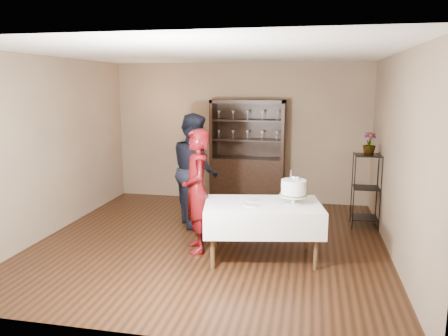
{
  "coord_description": "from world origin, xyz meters",
  "views": [
    {
      "loc": [
        1.41,
        -5.94,
        2.27
      ],
      "look_at": [
        0.18,
        0.1,
        1.1
      ],
      "focal_mm": 35.0,
      "sensor_mm": 36.0,
      "label": 1
    }
  ],
  "objects_px": {
    "china_hutch": "(248,170)",
    "man": "(195,169)",
    "plant_etagere": "(366,188)",
    "woman": "(197,191)",
    "potted_plant": "(369,143)",
    "cake_table": "(263,217)",
    "cake": "(294,189)"
  },
  "relations": [
    {
      "from": "woman",
      "to": "man",
      "type": "distance_m",
      "value": 1.21
    },
    {
      "from": "china_hutch",
      "to": "woman",
      "type": "height_order",
      "value": "china_hutch"
    },
    {
      "from": "cake_table",
      "to": "cake",
      "type": "xyz_separation_m",
      "value": [
        0.39,
        0.07,
        0.38
      ]
    },
    {
      "from": "china_hutch",
      "to": "man",
      "type": "relative_size",
      "value": 1.09
    },
    {
      "from": "cake_table",
      "to": "china_hutch",
      "type": "bearing_deg",
      "value": 102.63
    },
    {
      "from": "china_hutch",
      "to": "cake_table",
      "type": "height_order",
      "value": "china_hutch"
    },
    {
      "from": "plant_etagere",
      "to": "china_hutch",
      "type": "bearing_deg",
      "value": 153.17
    },
    {
      "from": "cake_table",
      "to": "man",
      "type": "bearing_deg",
      "value": 134.8
    },
    {
      "from": "woman",
      "to": "man",
      "type": "relative_size",
      "value": 0.93
    },
    {
      "from": "man",
      "to": "potted_plant",
      "type": "xyz_separation_m",
      "value": [
        2.75,
        0.41,
        0.45
      ]
    },
    {
      "from": "plant_etagere",
      "to": "cake_table",
      "type": "xyz_separation_m",
      "value": [
        -1.47,
        -1.66,
        -0.08
      ]
    },
    {
      "from": "plant_etagere",
      "to": "potted_plant",
      "type": "bearing_deg",
      "value": 55.55
    },
    {
      "from": "potted_plant",
      "to": "cake_table",
      "type": "bearing_deg",
      "value": -131.57
    },
    {
      "from": "plant_etagere",
      "to": "man",
      "type": "xyz_separation_m",
      "value": [
        -2.73,
        -0.39,
        0.27
      ]
    },
    {
      "from": "cake_table",
      "to": "cake",
      "type": "relative_size",
      "value": 3.31
    },
    {
      "from": "china_hutch",
      "to": "plant_etagere",
      "type": "relative_size",
      "value": 1.67
    },
    {
      "from": "man",
      "to": "potted_plant",
      "type": "relative_size",
      "value": 5.2
    },
    {
      "from": "cake",
      "to": "potted_plant",
      "type": "bearing_deg",
      "value": 55.55
    },
    {
      "from": "cake_table",
      "to": "potted_plant",
      "type": "relative_size",
      "value": 4.68
    },
    {
      "from": "man",
      "to": "potted_plant",
      "type": "height_order",
      "value": "man"
    },
    {
      "from": "cake_table",
      "to": "cake",
      "type": "distance_m",
      "value": 0.55
    },
    {
      "from": "cake_table",
      "to": "plant_etagere",
      "type": "bearing_deg",
      "value": 48.35
    },
    {
      "from": "woman",
      "to": "potted_plant",
      "type": "relative_size",
      "value": 4.82
    },
    {
      "from": "woman",
      "to": "potted_plant",
      "type": "bearing_deg",
      "value": 100.04
    },
    {
      "from": "china_hutch",
      "to": "cake",
      "type": "xyz_separation_m",
      "value": [
        0.99,
        -2.63,
        0.29
      ]
    },
    {
      "from": "cake_table",
      "to": "potted_plant",
      "type": "height_order",
      "value": "potted_plant"
    },
    {
      "from": "china_hutch",
      "to": "cake",
      "type": "height_order",
      "value": "china_hutch"
    },
    {
      "from": "plant_etagere",
      "to": "potted_plant",
      "type": "distance_m",
      "value": 0.71
    },
    {
      "from": "china_hutch",
      "to": "plant_etagere",
      "type": "xyz_separation_m",
      "value": [
        2.08,
        -1.05,
        -0.01
      ]
    },
    {
      "from": "plant_etagere",
      "to": "cake",
      "type": "xyz_separation_m",
      "value": [
        -1.09,
        -1.58,
        0.3
      ]
    },
    {
      "from": "cake_table",
      "to": "woman",
      "type": "xyz_separation_m",
      "value": [
        -0.92,
        0.11,
        0.27
      ]
    },
    {
      "from": "man",
      "to": "plant_etagere",
      "type": "bearing_deg",
      "value": -111.81
    }
  ]
}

